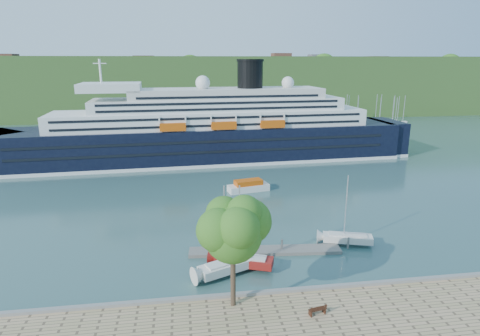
% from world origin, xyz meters
% --- Properties ---
extents(ground, '(400.00, 400.00, 0.00)m').
position_xyz_m(ground, '(0.00, 0.00, 0.00)').
color(ground, '#2A4B47').
rests_on(ground, ground).
extents(far_hillside, '(400.00, 50.00, 24.00)m').
position_xyz_m(far_hillside, '(0.00, 145.00, 12.00)').
color(far_hillside, '#345421').
rests_on(far_hillside, ground).
extents(quay_coping, '(220.00, 0.50, 0.30)m').
position_xyz_m(quay_coping, '(0.00, -0.20, 1.15)').
color(quay_coping, slate).
rests_on(quay_coping, promenade).
extents(cruise_ship, '(102.22, 19.91, 22.82)m').
position_xyz_m(cruise_ship, '(-1.25, 57.28, 11.41)').
color(cruise_ship, black).
rests_on(cruise_ship, ground).
extents(park_bench, '(1.72, 0.96, 1.04)m').
position_xyz_m(park_bench, '(4.86, -4.00, 1.52)').
color(park_bench, '#3E1E11').
rests_on(park_bench, promenade).
extents(promenade_tree, '(6.81, 6.81, 11.28)m').
position_xyz_m(promenade_tree, '(-2.19, -1.50, 6.64)').
color(promenade_tree, '#305E18').
rests_on(promenade_tree, promenade).
extents(floating_pontoon, '(18.42, 3.87, 0.41)m').
position_xyz_m(floating_pontoon, '(3.20, 10.09, 0.20)').
color(floating_pontoon, gray).
rests_on(floating_pontoon, ground).
extents(sailboat_white_near, '(7.70, 4.86, 9.67)m').
position_xyz_m(sailboat_white_near, '(-1.71, 5.60, 4.83)').
color(sailboat_white_near, silver).
rests_on(sailboat_white_near, ground).
extents(sailboat_red, '(7.35, 4.41, 9.19)m').
position_xyz_m(sailboat_red, '(0.05, 6.58, 4.60)').
color(sailboat_red, maroon).
rests_on(sailboat_red, ground).
extents(sailboat_white_far, '(6.93, 3.71, 8.62)m').
position_xyz_m(sailboat_white_far, '(13.84, 10.59, 4.31)').
color(sailboat_white_far, silver).
rests_on(sailboat_white_far, ground).
extents(tender_launch, '(7.72, 3.98, 2.03)m').
position_xyz_m(tender_launch, '(5.09, 33.63, 1.02)').
color(tender_launch, '#C74E0B').
rests_on(tender_launch, ground).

